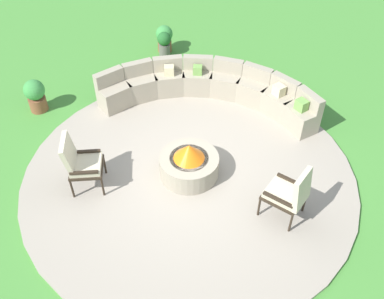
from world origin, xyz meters
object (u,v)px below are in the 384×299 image
Objects in this scene: fire_pit at (189,163)px; lounge_chair_front_right at (290,193)px; curved_stone_bench at (210,90)px; potted_plant_2 at (164,43)px; potted_plant_1 at (35,94)px; potted_plant_0 at (164,38)px; lounge_chair_front_left at (80,162)px.

lounge_chair_front_right is (1.70, -0.50, 0.28)m from fire_pit.
curved_stone_bench reaches higher than fire_pit.
fire_pit is 1.64× the size of potted_plant_2.
lounge_chair_front_right is 1.43× the size of potted_plant_1.
lounge_chair_front_right is at bearing -53.09° from potted_plant_0.
curved_stone_bench is at bearing 55.97° from lounge_chair_front_right.
fire_pit is 1.02× the size of lounge_chair_front_right.
curved_stone_bench is at bearing 132.20° from lounge_chair_front_left.
potted_plant_1 is 3.26m from potted_plant_2.
lounge_chair_front_right is 1.62× the size of potted_plant_2.
curved_stone_bench is 6.33× the size of potted_plant_1.
lounge_chair_front_right is (1.81, -2.60, 0.22)m from curved_stone_bench.
lounge_chair_front_right is 5.40m from potted_plant_1.
fire_pit is at bearing -67.05° from potted_plant_2.
potted_plant_2 is at bearing 132.15° from curved_stone_bench.
lounge_chair_front_left is 1.57× the size of potted_plant_0.
fire_pit is 0.99× the size of lounge_chair_front_left.
potted_plant_0 is 1.06× the size of potted_plant_2.
potted_plant_1 is at bearing 94.25° from lounge_chair_front_right.
lounge_chair_front_left is (-1.53, -2.78, 0.23)m from curved_stone_bench.
lounge_chair_front_left reaches higher than fire_pit.
curved_stone_bench is at bearing -47.85° from potted_plant_2.
lounge_chair_front_right is (3.34, 0.18, -0.01)m from lounge_chair_front_left.
potted_plant_0 is 3.41m from potted_plant_1.
potted_plant_2 is (-1.46, 1.61, -0.03)m from curved_stone_bench.
potted_plant_0 is (-1.53, 1.85, -0.02)m from curved_stone_bench.
fire_pit is 1.80m from lounge_chair_front_right.
potted_plant_2 is (0.07, -0.23, -0.01)m from potted_plant_0.
curved_stone_bench is 3.51m from potted_plant_1.
lounge_chair_front_left is 2.54m from potted_plant_1.
potted_plant_1 reaches higher than potted_plant_2.
lounge_chair_front_left is 3.34m from lounge_chair_front_right.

